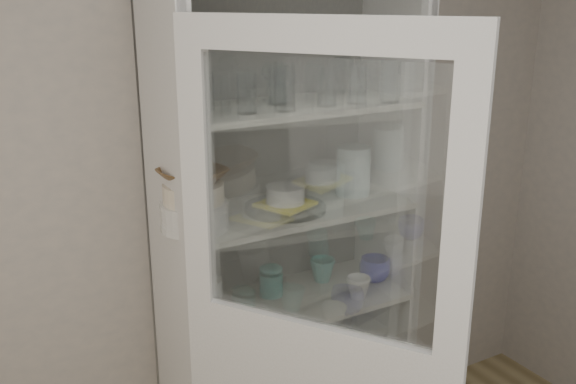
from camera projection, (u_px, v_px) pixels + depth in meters
wall_back at (217, 189)px, 2.58m from camera, size 3.60×0.02×2.60m
pantry_cabinet at (280, 275)px, 2.64m from camera, size 1.00×0.45×2.10m
tumbler_0 at (200, 99)px, 2.04m from camera, size 0.09×0.09×0.14m
tumbler_1 at (196, 98)px, 2.08m from camera, size 0.08×0.08×0.13m
tumbler_2 at (247, 93)px, 2.16m from camera, size 0.08×0.08×0.14m
tumbler_3 at (285, 90)px, 2.20m from camera, size 0.09×0.09×0.14m
tumbler_4 at (327, 87)px, 2.30m from camera, size 0.07×0.07×0.14m
tumbler_5 at (358, 85)px, 2.35m from camera, size 0.08×0.08×0.14m
tumbler_6 at (390, 82)px, 2.38m from camera, size 0.10×0.10×0.15m
tumbler_7 at (188, 92)px, 2.17m from camera, size 0.09×0.09×0.14m
tumbler_8 at (204, 92)px, 2.22m from camera, size 0.08×0.08×0.13m
tumbler_9 at (279, 85)px, 2.34m from camera, size 0.09×0.09×0.14m
tumbler_10 at (284, 84)px, 2.32m from camera, size 0.09×0.09×0.16m
goblet_0 at (188, 82)px, 2.26m from camera, size 0.08×0.08×0.18m
goblet_1 at (270, 80)px, 2.41m from camera, size 0.07×0.07×0.16m
goblet_2 at (338, 74)px, 2.58m from camera, size 0.07×0.07×0.16m
goblet_3 at (345, 72)px, 2.62m from camera, size 0.07×0.07×0.16m
plate_stack_front at (195, 215)px, 2.24m from camera, size 0.24×0.24×0.10m
plate_stack_back at (181, 201)px, 2.37m from camera, size 0.20×0.20×0.11m
cream_bowl at (194, 193)px, 2.21m from camera, size 0.25×0.25×0.07m
terracotta_bowl at (193, 176)px, 2.20m from camera, size 0.27×0.27×0.05m
glass_platter at (285, 208)px, 2.44m from camera, size 0.40×0.40×0.02m
yellow_trivet at (285, 204)px, 2.44m from camera, size 0.23×0.23×0.01m
white_ramekin at (285, 194)px, 2.43m from camera, size 0.20×0.20×0.06m
grey_bowl_stack at (353, 171)px, 2.61m from camera, size 0.14×0.14×0.20m
mug_blue at (375, 269)px, 2.76m from camera, size 0.16×0.16×0.10m
mug_teal at (322, 270)px, 2.76m from camera, size 0.14×0.14×0.10m
mug_white at (358, 287)px, 2.61m from camera, size 0.10×0.10×0.09m
teal_jar at (271, 282)px, 2.63m from camera, size 0.10×0.10×0.12m
measuring_cups at (226, 321)px, 2.39m from camera, size 0.11×0.11×0.04m
white_canister at (207, 296)px, 2.47m from camera, size 0.14×0.14×0.15m
tin_box at (317, 365)px, 2.81m from camera, size 0.24×0.19×0.07m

